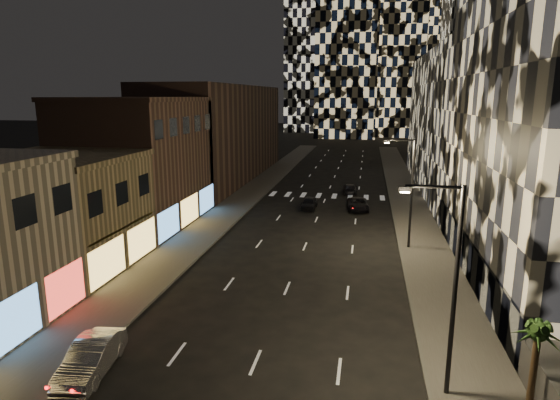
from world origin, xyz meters
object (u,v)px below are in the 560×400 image
at_px(car_dark_oncoming, 350,189).
at_px(palm_tree, 538,339).
at_px(car_dark_midlane, 309,203).
at_px(car_dark_rightlane, 358,204).
at_px(car_silver_parked, 91,358).
at_px(streetlight_near, 450,277).
at_px(streetlight_far, 409,186).

xyz_separation_m(car_dark_oncoming, palm_tree, (8.61, -43.03, 2.89)).
distance_m(car_dark_midlane, car_dark_rightlane, 5.47).
bearing_deg(car_dark_rightlane, palm_tree, -83.09).
distance_m(car_silver_parked, car_dark_rightlane, 36.04).
xyz_separation_m(streetlight_near, palm_tree, (3.15, -1.04, -1.83)).
distance_m(streetlight_far, car_silver_parked, 26.72).
relative_size(streetlight_near, car_dark_oncoming, 2.08).
xyz_separation_m(streetlight_near, streetlight_far, (0.00, 20.00, 0.00)).
distance_m(streetlight_near, palm_tree, 3.79).
height_order(streetlight_near, palm_tree, streetlight_near).
relative_size(car_dark_oncoming, car_dark_rightlane, 0.90).
bearing_deg(streetlight_far, palm_tree, -81.50).
bearing_deg(car_dark_rightlane, streetlight_far, -77.24).
bearing_deg(car_dark_rightlane, car_dark_midlane, -179.84).
xyz_separation_m(car_silver_parked, car_dark_rightlane, (11.31, 34.21, -0.10)).
distance_m(car_dark_rightlane, palm_tree, 34.92).
xyz_separation_m(streetlight_far, car_dark_midlane, (-9.69, 12.45, -4.68)).
bearing_deg(car_silver_parked, streetlight_near, -2.96).
height_order(streetlight_far, car_silver_parked, streetlight_far).
xyz_separation_m(streetlight_near, car_dark_midlane, (-9.69, 32.45, -4.68)).
relative_size(car_dark_midlane, palm_tree, 0.97).
bearing_deg(streetlight_far, car_dark_rightlane, 108.10).
xyz_separation_m(streetlight_far, car_dark_rightlane, (-4.24, 12.97, -4.68)).
relative_size(streetlight_far, car_dark_oncoming, 2.08).
bearing_deg(palm_tree, car_dark_oncoming, 101.31).
height_order(streetlight_near, streetlight_far, same).
height_order(streetlight_near, car_dark_oncoming, streetlight_near).
bearing_deg(palm_tree, car_silver_parked, -179.38).
relative_size(car_dark_oncoming, palm_tree, 1.06).
height_order(car_dark_midlane, car_dark_oncoming, car_dark_midlane).
bearing_deg(car_dark_oncoming, palm_tree, 99.58).
relative_size(streetlight_near, car_dark_rightlane, 1.87).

